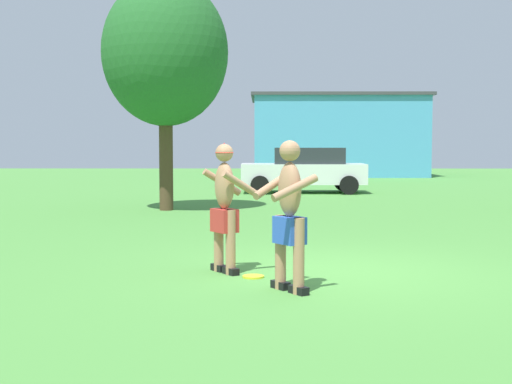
{
  "coord_description": "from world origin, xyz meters",
  "views": [
    {
      "loc": [
        -0.92,
        -9.22,
        1.69
      ],
      "look_at": [
        -1.0,
        1.26,
        0.98
      ],
      "focal_mm": 49.14,
      "sensor_mm": 36.0,
      "label": 1
    }
  ],
  "objects": [
    {
      "name": "ground_plane",
      "position": [
        0.0,
        0.0,
        0.0
      ],
      "size": [
        80.0,
        80.0,
        0.0
      ],
      "primitive_type": "plane",
      "color": "#4C8E3D"
    },
    {
      "name": "player_with_cap",
      "position": [
        -1.4,
        -0.06,
        0.94
      ],
      "size": [
        0.77,
        0.72,
        1.71
      ],
      "color": "black",
      "rests_on": "ground_plane"
    },
    {
      "name": "player_in_blue",
      "position": [
        -0.6,
        -1.24,
        0.92
      ],
      "size": [
        0.76,
        0.82,
        1.74
      ],
      "color": "black",
      "rests_on": "ground_plane"
    },
    {
      "name": "frisbee",
      "position": [
        -1.02,
        -0.39,
        0.01
      ],
      "size": [
        0.28,
        0.28,
        0.03
      ],
      "primitive_type": "cylinder",
      "color": "yellow",
      "rests_on": "ground_plane"
    },
    {
      "name": "car_white_near_post",
      "position": [
        0.6,
        15.29,
        0.82
      ],
      "size": [
        4.31,
        2.03,
        1.58
      ],
      "color": "white",
      "rests_on": "ground_plane"
    },
    {
      "name": "outbuilding_behind_lot",
      "position": [
        3.2,
        29.49,
        2.17
      ],
      "size": [
        9.29,
        7.02,
        4.33
      ],
      "color": "#4C9ED1",
      "rests_on": "ground_plane"
    },
    {
      "name": "tree_left_field",
      "position": [
        -3.37,
        8.74,
        4.01
      ],
      "size": [
        3.21,
        3.21,
        5.91
      ],
      "color": "#4C3823",
      "rests_on": "ground_plane"
    }
  ]
}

